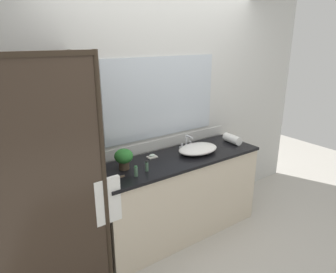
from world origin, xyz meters
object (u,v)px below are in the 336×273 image
faucet (187,143)px  rolled_towel_near_edge (232,139)px  sink_basin (198,149)px  potted_plant (124,157)px  amenity_bottle_lotion (136,171)px  amenity_bottle_conditioner (147,166)px  soap_dish (152,156)px

faucet → rolled_towel_near_edge: (0.53, -0.19, 0.00)m
sink_basin → potted_plant: size_ratio=2.32×
amenity_bottle_lotion → rolled_towel_near_edge: size_ratio=0.43×
amenity_bottle_lotion → amenity_bottle_conditioner: bearing=16.5°
sink_basin → soap_dish: bearing=160.6°
potted_plant → soap_dish: 0.39m
sink_basin → soap_dish: sink_basin is taller
potted_plant → amenity_bottle_conditioner: bearing=-47.1°
potted_plant → soap_dish: potted_plant is taller
potted_plant → rolled_towel_near_edge: size_ratio=0.87×
potted_plant → faucet: bearing=7.7°
sink_basin → faucet: size_ratio=2.68×
faucet → soap_dish: size_ratio=1.70×
sink_basin → amenity_bottle_conditioner: amenity_bottle_conditioner is taller
potted_plant → rolled_towel_near_edge: potted_plant is taller
faucet → amenity_bottle_conditioner: faucet is taller
sink_basin → potted_plant: 0.85m
faucet → amenity_bottle_lotion: size_ratio=1.74×
sink_basin → faucet: 0.19m
faucet → amenity_bottle_conditioner: 0.74m
faucet → potted_plant: bearing=-172.3°
potted_plant → rolled_towel_near_edge: bearing=-3.1°
sink_basin → rolled_towel_near_edge: rolled_towel_near_edge is taller
rolled_towel_near_edge → potted_plant: bearing=176.9°
faucet → potted_plant: 0.85m
potted_plant → amenity_bottle_lotion: (0.01, -0.20, -0.07)m
potted_plant → amenity_bottle_lotion: bearing=-86.4°
amenity_bottle_conditioner → rolled_towel_near_edge: bearing=4.1°
amenity_bottle_conditioner → amenity_bottle_lotion: size_ratio=1.02×
amenity_bottle_conditioner → potted_plant: bearing=132.9°
amenity_bottle_lotion → rolled_towel_near_edge: (1.35, 0.13, 0.00)m
faucet → potted_plant: (-0.84, -0.11, 0.07)m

